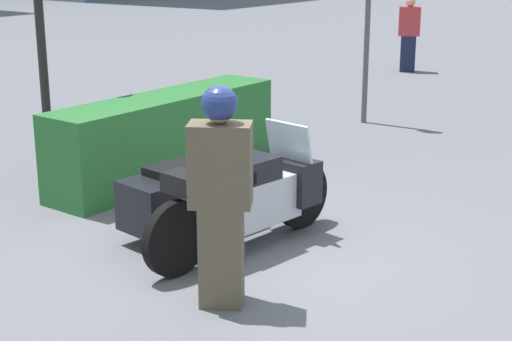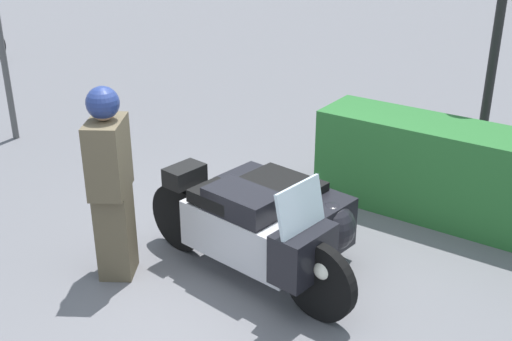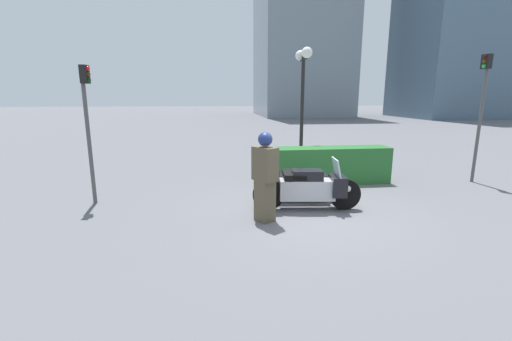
% 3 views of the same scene
% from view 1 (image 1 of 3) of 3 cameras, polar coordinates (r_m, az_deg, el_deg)
% --- Properties ---
extents(ground_plane, '(160.00, 160.00, 0.00)m').
position_cam_1_polar(ground_plane, '(7.64, -0.29, -6.04)').
color(ground_plane, slate).
extents(police_motorcycle, '(2.43, 1.47, 1.18)m').
position_cam_1_polar(police_motorcycle, '(7.85, -2.59, -1.69)').
color(police_motorcycle, black).
rests_on(police_motorcycle, ground).
extents(officer_rider, '(0.52, 0.59, 1.84)m').
position_cam_1_polar(officer_rider, '(6.30, -2.59, -1.57)').
color(officer_rider, brown).
rests_on(officer_rider, ground).
extents(hedge_bush_curbside, '(3.45, 0.76, 1.06)m').
position_cam_1_polar(hedge_bush_curbside, '(10.00, -6.52, 2.48)').
color(hedge_bush_curbside, '#28662D').
rests_on(hedge_bush_curbside, ground).
extents(pedestrian_bystander, '(0.48, 0.56, 1.71)m').
position_cam_1_polar(pedestrian_bystander, '(18.60, 11.05, 9.69)').
color(pedestrian_bystander, '#191E38').
rests_on(pedestrian_bystander, ground).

